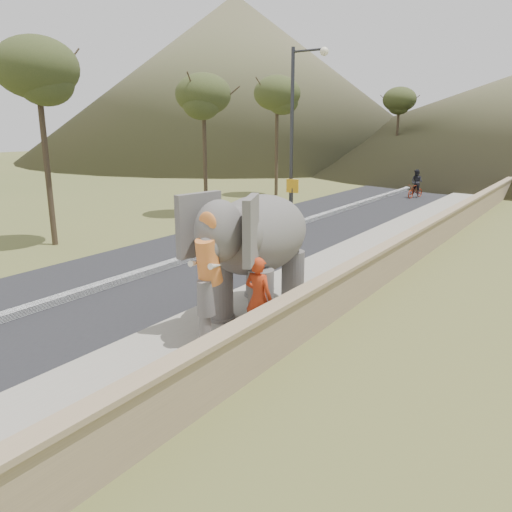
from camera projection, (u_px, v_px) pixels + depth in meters
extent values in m
plane|color=olive|center=(112.00, 395.00, 9.07)|extent=(160.00, 160.00, 0.00)
cube|color=black|center=(229.00, 248.00, 19.77)|extent=(7.00, 120.00, 0.03)
cube|color=black|center=(229.00, 246.00, 19.75)|extent=(0.35, 120.00, 0.22)
cube|color=#9E9687|center=(345.00, 266.00, 17.02)|extent=(3.00, 120.00, 0.15)
cube|color=tan|center=(393.00, 260.00, 16.00)|extent=(0.30, 120.00, 1.10)
cylinder|color=#29292E|center=(292.00, 142.00, 22.55)|extent=(0.16, 0.16, 8.00)
cylinder|color=#29292E|center=(309.00, 50.00, 21.14)|extent=(1.60, 0.10, 0.10)
sphere|color=#FFF2CC|center=(324.00, 51.00, 20.79)|extent=(0.36, 0.36, 0.36)
cylinder|color=#2D2D33|center=(292.00, 210.00, 22.49)|extent=(0.08, 0.08, 2.00)
cube|color=orange|center=(292.00, 186.00, 22.21)|extent=(0.60, 0.05, 0.60)
cone|color=brown|center=(236.00, 79.00, 70.87)|extent=(60.00, 60.00, 22.00)
imported|color=#AE3012|center=(259.00, 298.00, 10.94)|extent=(0.68, 0.44, 1.86)
imported|color=maroon|center=(415.00, 191.00, 33.12)|extent=(0.96, 1.81, 0.90)
imported|color=black|center=(417.00, 182.00, 32.94)|extent=(0.91, 0.78, 1.63)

